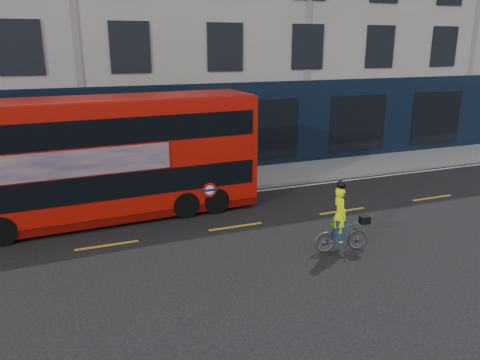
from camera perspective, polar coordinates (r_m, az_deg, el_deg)
ground at (r=12.87m, az=-15.19°, el=-10.27°), size 120.00×120.00×0.00m
pavement at (r=18.90m, az=-17.52°, el=-1.65°), size 60.00×3.00×0.12m
kerb at (r=17.47m, az=-17.14°, el=-3.05°), size 60.00×0.12×0.13m
building_terrace at (r=24.57m, az=-20.32°, el=19.66°), size 50.00×10.07×15.00m
road_edge_line at (r=17.21m, az=-17.03°, el=-3.55°), size 58.00×0.10×0.01m
lane_dashes at (r=14.23m, az=-15.91°, el=-7.67°), size 58.00×0.12×0.01m
bus at (r=15.80m, az=-15.92°, el=2.58°), size 10.06×2.76×4.01m
cyclist at (r=13.38m, az=12.23°, el=-5.74°), size 1.65×0.70×2.09m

